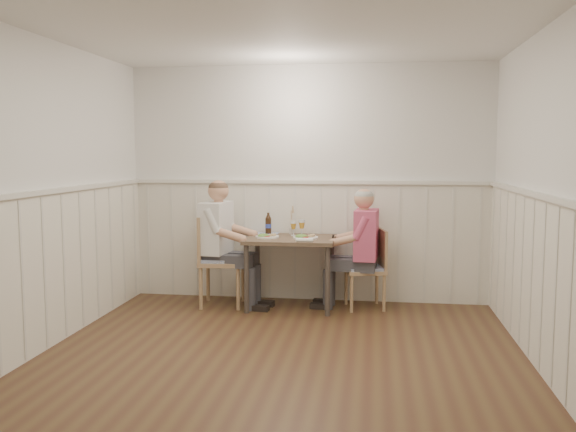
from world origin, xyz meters
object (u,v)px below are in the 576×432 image
at_px(chair_right, 370,266).
at_px(chair_left, 217,257).
at_px(beer_bottle, 268,225).
at_px(man_in_pink, 362,258).
at_px(diner_cream, 220,253).
at_px(grass_vase, 291,221).
at_px(dining_table, 291,247).

xyz_separation_m(chair_right, chair_left, (-1.63, -0.11, 0.07)).
height_order(chair_right, beer_bottle, beer_bottle).
xyz_separation_m(chair_left, beer_bottle, (0.52, 0.27, 0.33)).
distance_m(man_in_pink, diner_cream, 1.51).
height_order(chair_right, grass_vase, grass_vase).
xyz_separation_m(dining_table, diner_cream, (-0.76, -0.04, -0.07)).
xyz_separation_m(chair_right, man_in_pink, (-0.08, -0.06, 0.09)).
bearing_deg(beer_bottle, dining_table, -40.63).
bearing_deg(chair_right, grass_vase, 167.35).
distance_m(chair_left, man_in_pink, 1.55).
bearing_deg(man_in_pink, beer_bottle, 168.44).
bearing_deg(man_in_pink, chair_left, -177.93).
xyz_separation_m(chair_right, diner_cream, (-1.59, -0.13, 0.12)).
bearing_deg(diner_cream, grass_vase, 24.15).
bearing_deg(diner_cream, chair_left, 161.64).
xyz_separation_m(chair_left, diner_cream, (0.04, -0.01, 0.05)).
height_order(dining_table, diner_cream, diner_cream).
distance_m(dining_table, diner_cream, 0.76).
distance_m(chair_right, grass_vase, 1.00).
bearing_deg(grass_vase, chair_left, -157.97).
bearing_deg(man_in_pink, diner_cream, -177.34).
height_order(dining_table, beer_bottle, beer_bottle).
bearing_deg(diner_cream, man_in_pink, 2.66).
relative_size(chair_right, man_in_pink, 0.65).
height_order(diner_cream, beer_bottle, diner_cream).
bearing_deg(dining_table, diner_cream, -176.97).
relative_size(dining_table, diner_cream, 0.68).
bearing_deg(chair_left, man_in_pink, 2.07).
distance_m(chair_right, diner_cream, 1.60).
bearing_deg(man_in_pink, grass_vase, 162.36).
bearing_deg(grass_vase, man_in_pink, -17.64).
relative_size(diner_cream, beer_bottle, 5.81).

